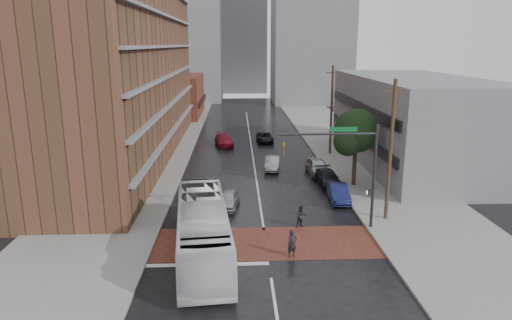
{
  "coord_description": "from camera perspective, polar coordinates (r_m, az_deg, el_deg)",
  "views": [
    {
      "loc": [
        -1.76,
        -26.12,
        12.22
      ],
      "look_at": [
        -0.3,
        8.07,
        3.5
      ],
      "focal_mm": 32.0,
      "sensor_mm": 36.0,
      "label": 1
    }
  ],
  "objects": [
    {
      "name": "utility_pole_near",
      "position": [
        32.7,
        16.46,
        1.19
      ],
      "size": [
        1.6,
        0.26,
        10.0
      ],
      "color": "#473321",
      "rests_on": "ground"
    },
    {
      "name": "distant_tower_west",
      "position": [
        104.91,
        -9.52,
        16.18
      ],
      "size": [
        18.0,
        16.0,
        32.0
      ],
      "primitive_type": "cube",
      "color": "gray",
      "rests_on": "ground"
    },
    {
      "name": "suv_travel",
      "position": [
        58.55,
        1.12,
        2.84
      ],
      "size": [
        2.16,
        4.36,
        1.19
      ],
      "primitive_type": "imported",
      "rotation": [
        0.0,
        0.0,
        0.04
      ],
      "color": "black",
      "rests_on": "ground"
    },
    {
      "name": "car_travel_c",
      "position": [
        56.51,
        -4.02,
        2.49
      ],
      "size": [
        2.71,
        5.01,
        1.38
      ],
      "primitive_type": "imported",
      "rotation": [
        0.0,
        0.0,
        0.17
      ],
      "color": "maroon",
      "rests_on": "ground"
    },
    {
      "name": "car_travel_a",
      "position": [
        35.17,
        -3.52,
        -4.94
      ],
      "size": [
        2.07,
        4.02,
        1.31
      ],
      "primitive_type": "imported",
      "rotation": [
        0.0,
        0.0,
        -0.14
      ],
      "color": "#AFB1B7",
      "rests_on": "ground"
    },
    {
      "name": "car_travel_b",
      "position": [
        45.64,
        2.07,
        -0.39
      ],
      "size": [
        1.88,
        4.13,
        1.31
      ],
      "primitive_type": "imported",
      "rotation": [
        0.0,
        0.0,
        -0.13
      ],
      "color": "#A7AAAF",
      "rests_on": "ground"
    },
    {
      "name": "crosswalk",
      "position": [
        29.34,
        1.23,
        -10.3
      ],
      "size": [
        14.0,
        5.0,
        0.02
      ],
      "primitive_type": "cube",
      "color": "brown",
      "rests_on": "ground"
    },
    {
      "name": "sidewalk_west",
      "position": [
        53.44,
        -12.88,
        0.79
      ],
      "size": [
        9.0,
        90.0,
        0.15
      ],
      "primitive_type": "cube",
      "color": "gray",
      "rests_on": "ground"
    },
    {
      "name": "distant_tower_east",
      "position": [
        99.55,
        7.0,
        17.53
      ],
      "size": [
        16.0,
        14.0,
        36.0
      ],
      "primitive_type": "cube",
      "color": "gray",
      "rests_on": "ground"
    },
    {
      "name": "transit_bus",
      "position": [
        27.23,
        -6.68,
        -8.59
      ],
      "size": [
        4.06,
        12.29,
        3.36
      ],
      "primitive_type": "imported",
      "rotation": [
        0.0,
        0.0,
        0.1
      ],
      "color": "silver",
      "rests_on": "ground"
    },
    {
      "name": "signal_mast",
      "position": [
        30.55,
        12.05,
        -0.22
      ],
      "size": [
        6.5,
        0.3,
        7.2
      ],
      "color": "#2D2D33",
      "rests_on": "ground"
    },
    {
      "name": "ground",
      "position": [
        28.9,
        1.3,
        -10.73
      ],
      "size": [
        160.0,
        160.0,
        0.0
      ],
      "primitive_type": "plane",
      "color": "black",
      "rests_on": "ground"
    },
    {
      "name": "pedestrian_a",
      "position": [
        27.31,
        4.55,
        -10.38
      ],
      "size": [
        0.72,
        0.59,
        1.68
      ],
      "primitive_type": "imported",
      "rotation": [
        0.0,
        0.0,
        0.36
      ],
      "color": "black",
      "rests_on": "ground"
    },
    {
      "name": "sidewalk_east",
      "position": [
        54.19,
        11.79,
        1.04
      ],
      "size": [
        9.0,
        90.0,
        0.15
      ],
      "primitive_type": "cube",
      "color": "gray",
      "rests_on": "ground"
    },
    {
      "name": "distant_tower_center",
      "position": [
        121.14,
        -1.66,
        14.19
      ],
      "size": [
        12.0,
        10.0,
        24.0
      ],
      "primitive_type": "cube",
      "color": "gray",
      "rests_on": "ground"
    },
    {
      "name": "street_tree",
      "position": [
        40.22,
        12.43,
        3.23
      ],
      "size": [
        4.2,
        4.1,
        6.9
      ],
      "color": "#332319",
      "rests_on": "ground"
    },
    {
      "name": "building_east",
      "position": [
        50.2,
        18.98,
        4.67
      ],
      "size": [
        11.0,
        26.0,
        9.0
      ],
      "primitive_type": "cube",
      "color": "gray",
      "rests_on": "ground"
    },
    {
      "name": "pedestrian_b",
      "position": [
        31.59,
        5.68,
        -7.02
      ],
      "size": [
        0.91,
        0.81,
        1.55
      ],
      "primitive_type": "imported",
      "rotation": [
        0.0,
        0.0,
        0.36
      ],
      "color": "black",
      "rests_on": "ground"
    },
    {
      "name": "car_parked_mid",
      "position": [
        41.14,
        8.96,
        -2.23
      ],
      "size": [
        2.13,
        4.58,
        1.29
      ],
      "primitive_type": "imported",
      "rotation": [
        0.0,
        0.0,
        0.07
      ],
      "color": "black",
      "rests_on": "ground"
    },
    {
      "name": "storefront_west",
      "position": [
        81.24,
        -9.76,
        7.93
      ],
      "size": [
        8.0,
        16.0,
        7.0
      ],
      "primitive_type": "cube",
      "color": "brown",
      "rests_on": "ground"
    },
    {
      "name": "apartment_block",
      "position": [
        51.63,
        -16.8,
        15.69
      ],
      "size": [
        10.0,
        44.0,
        28.0
      ],
      "primitive_type": "cube",
      "color": "brown",
      "rests_on": "ground"
    },
    {
      "name": "utility_pole_far",
      "position": [
        51.71,
        9.42,
        6.23
      ],
      "size": [
        1.6,
        0.26,
        10.0
      ],
      "color": "#473321",
      "rests_on": "ground"
    },
    {
      "name": "car_parked_near",
      "position": [
        37.1,
        10.26,
        -4.08
      ],
      "size": [
        1.61,
        4.15,
        1.35
      ],
      "primitive_type": "imported",
      "rotation": [
        0.0,
        0.0,
        -0.05
      ],
      "color": "#151A4B",
      "rests_on": "ground"
    },
    {
      "name": "car_parked_far",
      "position": [
        44.33,
        7.67,
        -0.81
      ],
      "size": [
        2.1,
        4.63,
        1.54
      ],
      "primitive_type": "imported",
      "rotation": [
        0.0,
        0.0,
        0.06
      ],
      "color": "#B2B5BA",
      "rests_on": "ground"
    }
  ]
}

